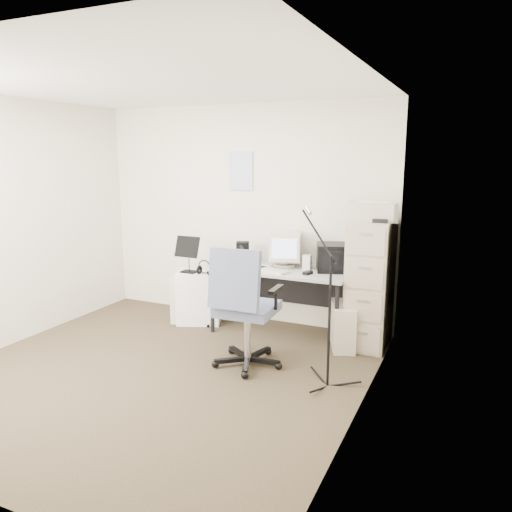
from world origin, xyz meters
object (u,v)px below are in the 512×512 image
at_px(desk, 281,301).
at_px(filing_cabinet, 370,284).
at_px(office_chair, 248,306).
at_px(side_cart, 199,297).

bearing_deg(desk, filing_cabinet, 1.81).
xyz_separation_m(desk, office_chair, (0.03, -0.94, 0.21)).
xyz_separation_m(filing_cabinet, desk, (-0.95, -0.03, -0.29)).
bearing_deg(filing_cabinet, desk, -178.19).
xyz_separation_m(filing_cabinet, office_chair, (-0.92, -0.97, -0.08)).
relative_size(desk, side_cart, 2.47).
relative_size(filing_cabinet, office_chair, 1.14).
xyz_separation_m(desk, side_cart, (-1.01, -0.06, -0.06)).
xyz_separation_m(office_chair, side_cart, (-1.04, 0.88, -0.27)).
height_order(filing_cabinet, side_cart, filing_cabinet).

